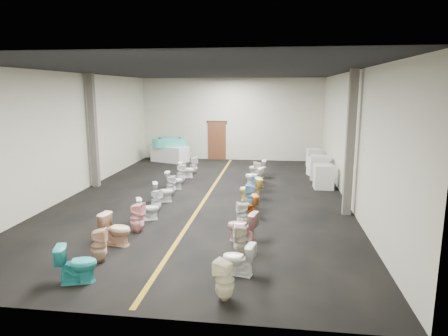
{
  "coord_description": "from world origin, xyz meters",
  "views": [
    {
      "loc": [
        2.49,
        -14.05,
        3.9
      ],
      "look_at": [
        0.51,
        1.0,
        0.89
      ],
      "focal_mm": 32.0,
      "sensor_mm": 36.0,
      "label": 1
    }
  ],
  "objects_px": {
    "toilet_left_7": "(171,185)",
    "toilet_right_9": "(255,177)",
    "appliance_crate_b": "(319,168)",
    "toilet_right_10": "(258,171)",
    "toilet_right_5": "(247,206)",
    "appliance_crate_c": "(317,167)",
    "toilet_right_11": "(258,168)",
    "toilet_left_4": "(148,209)",
    "toilet_right_8": "(256,184)",
    "toilet_left_5": "(156,200)",
    "toilet_left_2": "(116,229)",
    "appliance_crate_a": "(324,177)",
    "toilet_right_1": "(238,259)",
    "toilet_right_4": "(243,215)",
    "toilet_left_8": "(174,180)",
    "toilet_left_9": "(181,174)",
    "display_table": "(170,154)",
    "bathtub": "(170,142)",
    "toilet_left_3": "(137,218)",
    "toilet_right_6": "(251,196)",
    "toilet_right_7": "(251,189)",
    "toilet_right_2": "(241,240)",
    "toilet_left_6": "(163,192)",
    "toilet_left_10": "(186,170)",
    "toilet_left_1": "(99,245)",
    "toilet_left_0": "(77,264)",
    "toilet_right_3": "(242,226)",
    "toilet_left_11": "(194,165)",
    "toilet_right_0": "(225,280)"
  },
  "relations": [
    {
      "from": "toilet_right_2",
      "to": "appliance_crate_a",
      "type": "bearing_deg",
      "value": 145.41
    },
    {
      "from": "toilet_right_1",
      "to": "toilet_right_4",
      "type": "bearing_deg",
      "value": -163.95
    },
    {
      "from": "appliance_crate_c",
      "to": "toilet_right_6",
      "type": "distance_m",
      "value": 6.09
    },
    {
      "from": "appliance_crate_b",
      "to": "toilet_right_10",
      "type": "xyz_separation_m",
      "value": [
        -2.64,
        -0.7,
        -0.1
      ]
    },
    {
      "from": "appliance_crate_a",
      "to": "toilet_right_9",
      "type": "bearing_deg",
      "value": -178.39
    },
    {
      "from": "toilet_left_7",
      "to": "toilet_right_9",
      "type": "height_order",
      "value": "toilet_right_9"
    },
    {
      "from": "toilet_left_5",
      "to": "toilet_right_11",
      "type": "relative_size",
      "value": 0.91
    },
    {
      "from": "appliance_crate_c",
      "to": "toilet_right_7",
      "type": "distance_m",
      "value": 5.31
    },
    {
      "from": "toilet_left_6",
      "to": "toilet_right_8",
      "type": "relative_size",
      "value": 1.05
    },
    {
      "from": "toilet_left_6",
      "to": "toilet_left_8",
      "type": "distance_m",
      "value": 1.86
    },
    {
      "from": "bathtub",
      "to": "toilet_right_10",
      "type": "bearing_deg",
      "value": -58.79
    },
    {
      "from": "toilet_right_1",
      "to": "toilet_right_8",
      "type": "bearing_deg",
      "value": -167.09
    },
    {
      "from": "appliance_crate_a",
      "to": "toilet_left_7",
      "type": "xyz_separation_m",
      "value": [
        -5.76,
        -1.79,
        -0.1
      ]
    },
    {
      "from": "toilet_right_4",
      "to": "toilet_left_10",
      "type": "bearing_deg",
      "value": -170.33
    },
    {
      "from": "toilet_left_8",
      "to": "toilet_right_10",
      "type": "height_order",
      "value": "toilet_right_10"
    },
    {
      "from": "toilet_right_8",
      "to": "toilet_right_4",
      "type": "bearing_deg",
      "value": 5.32
    },
    {
      "from": "toilet_left_5",
      "to": "toilet_left_3",
      "type": "bearing_deg",
      "value": -155.11
    },
    {
      "from": "toilet_right_5",
      "to": "appliance_crate_c",
      "type": "bearing_deg",
      "value": 140.07
    },
    {
      "from": "toilet_left_10",
      "to": "toilet_right_5",
      "type": "bearing_deg",
      "value": -149.97
    },
    {
      "from": "toilet_left_0",
      "to": "toilet_left_10",
      "type": "bearing_deg",
      "value": -17.09
    },
    {
      "from": "toilet_left_9",
      "to": "toilet_left_2",
      "type": "bearing_deg",
      "value": 178.95
    },
    {
      "from": "appliance_crate_b",
      "to": "toilet_left_9",
      "type": "xyz_separation_m",
      "value": [
        -5.84,
        -1.53,
        -0.11
      ]
    },
    {
      "from": "toilet_left_1",
      "to": "toilet_left_3",
      "type": "xyz_separation_m",
      "value": [
        0.21,
        1.97,
        0.02
      ]
    },
    {
      "from": "toilet_left_4",
      "to": "toilet_left_5",
      "type": "bearing_deg",
      "value": -22.48
    },
    {
      "from": "toilet_right_5",
      "to": "toilet_left_9",
      "type": "bearing_deg",
      "value": -159.98
    },
    {
      "from": "appliance_crate_a",
      "to": "toilet_left_2",
      "type": "relative_size",
      "value": 1.16
    },
    {
      "from": "toilet_right_0",
      "to": "toilet_right_11",
      "type": "xyz_separation_m",
      "value": [
        0.09,
        10.87,
        -0.0
      ]
    },
    {
      "from": "toilet_left_1",
      "to": "toilet_right_11",
      "type": "height_order",
      "value": "toilet_left_1"
    },
    {
      "from": "toilet_left_7",
      "to": "toilet_left_11",
      "type": "relative_size",
      "value": 0.96
    },
    {
      "from": "appliance_crate_a",
      "to": "toilet_left_8",
      "type": "xyz_separation_m",
      "value": [
        -5.88,
        -0.86,
        -0.12
      ]
    },
    {
      "from": "toilet_left_10",
      "to": "toilet_left_1",
      "type": "bearing_deg",
      "value": 179.48
    },
    {
      "from": "appliance_crate_b",
      "to": "toilet_left_11",
      "type": "xyz_separation_m",
      "value": [
        -5.71,
        0.47,
        -0.13
      ]
    },
    {
      "from": "toilet_left_3",
      "to": "toilet_right_6",
      "type": "xyz_separation_m",
      "value": [
        2.97,
        2.74,
        -0.02
      ]
    },
    {
      "from": "toilet_right_10",
      "to": "toilet_right_11",
      "type": "distance_m",
      "value": 0.88
    },
    {
      "from": "toilet_left_5",
      "to": "toilet_left_4",
      "type": "bearing_deg",
      "value": -156.52
    },
    {
      "from": "toilet_left_9",
      "to": "toilet_right_3",
      "type": "relative_size",
      "value": 1.01
    },
    {
      "from": "toilet_right_9",
      "to": "toilet_left_10",
      "type": "bearing_deg",
      "value": -89.28
    },
    {
      "from": "toilet_left_4",
      "to": "toilet_right_8",
      "type": "relative_size",
      "value": 1.01
    },
    {
      "from": "display_table",
      "to": "toilet_right_5",
      "type": "distance_m",
      "value": 10.27
    },
    {
      "from": "toilet_left_0",
      "to": "toilet_right_6",
      "type": "distance_m",
      "value": 6.53
    },
    {
      "from": "toilet_right_6",
      "to": "toilet_right_11",
      "type": "distance_m",
      "value": 4.87
    },
    {
      "from": "toilet_right_1",
      "to": "toilet_right_4",
      "type": "xyz_separation_m",
      "value": [
        -0.16,
        2.94,
        0.02
      ]
    },
    {
      "from": "toilet_right_3",
      "to": "toilet_right_2",
      "type": "bearing_deg",
      "value": 16.67
    },
    {
      "from": "toilet_right_2",
      "to": "toilet_left_3",
      "type": "bearing_deg",
      "value": -125.43
    },
    {
      "from": "appliance_crate_c",
      "to": "toilet_left_2",
      "type": "relative_size",
      "value": 1.02
    },
    {
      "from": "toilet_left_4",
      "to": "toilet_right_7",
      "type": "bearing_deg",
      "value": -71.69
    },
    {
      "from": "toilet_right_9",
      "to": "bathtub",
      "type": "bearing_deg",
      "value": -112.52
    },
    {
      "from": "toilet_left_1",
      "to": "toilet_left_6",
      "type": "distance_m",
      "value": 5.03
    },
    {
      "from": "display_table",
      "to": "bathtub",
      "type": "distance_m",
      "value": 0.64
    },
    {
      "from": "appliance_crate_a",
      "to": "toilet_right_6",
      "type": "xyz_separation_m",
      "value": [
        -2.68,
        -3.04,
        -0.07
      ]
    }
  ]
}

